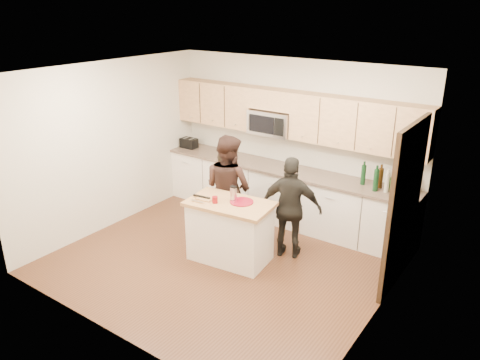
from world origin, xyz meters
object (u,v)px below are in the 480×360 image
Objects in this scene: toaster at (189,143)px; woman_right at (291,208)px; island at (230,231)px; woman_left at (226,192)px; woman_center at (228,188)px.

woman_right reaches higher than toaster.
woman_left is at bearing 123.90° from island.
woman_center is at bearing 138.71° from woman_left.
toaster is at bearing -35.92° from woman_left.
island is at bearing 23.88° from woman_right.
toaster is 1.97m from woman_center.
woman_left is 0.95× the size of woman_right.
island is at bearing -36.73° from toaster.
toaster is (-2.10, 1.57, 0.58)m from island.
woman_left reaches higher than toaster.
island is 0.80m from woman_center.
woman_center reaches higher than island.
woman_left is 0.86× the size of woman_center.
woman_right reaches higher than island.
woman_left is (-0.52, 0.61, 0.27)m from island.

